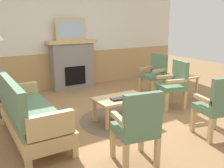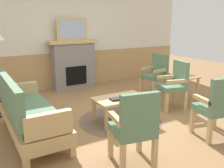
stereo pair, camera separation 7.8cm
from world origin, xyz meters
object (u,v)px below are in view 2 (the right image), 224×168
at_px(side_table, 186,81).
at_px(armchair_front_left, 218,105).
at_px(couch, 29,114).
at_px(armchair_front_center, 135,125).
at_px(coffee_table, 120,100).
at_px(armchair_by_window_left, 175,83).
at_px(framed_picture, 72,29).
at_px(book_on_table, 117,99).
at_px(fireplace, 73,64).
at_px(armchair_near_fireplace, 156,72).

bearing_deg(side_table, armchair_front_left, -124.13).
xyz_separation_m(couch, armchair_front_center, (0.94, -1.43, 0.14)).
height_order(coffee_table, side_table, side_table).
bearing_deg(armchair_front_center, armchair_by_window_left, 33.96).
xyz_separation_m(coffee_table, armchair_front_center, (-0.63, -1.30, 0.15)).
bearing_deg(side_table, coffee_table, -171.64).
xyz_separation_m(framed_picture, armchair_front_left, (0.73, -3.87, -1.02)).
bearing_deg(couch, armchair_front_left, -30.96).
bearing_deg(couch, armchair_by_window_left, -2.23).
distance_m(coffee_table, armchair_by_window_left, 1.33).
xyz_separation_m(coffee_table, side_table, (1.97, 0.29, 0.05)).
xyz_separation_m(framed_picture, coffee_table, (-0.14, -2.53, -1.17)).
bearing_deg(coffee_table, framed_picture, 86.83).
bearing_deg(book_on_table, armchair_front_left, -51.56).
distance_m(couch, side_table, 3.54).
distance_m(fireplace, armchair_front_left, 3.94).
bearing_deg(armchair_front_left, armchair_front_center, 178.66).
xyz_separation_m(coffee_table, armchair_near_fireplace, (1.68, 1.00, 0.15)).
xyz_separation_m(armchair_front_center, side_table, (2.60, 1.59, -0.10)).
distance_m(fireplace, armchair_by_window_left, 2.78).
height_order(fireplace, side_table, fireplace).
relative_size(coffee_table, armchair_front_center, 0.98).
distance_m(coffee_table, side_table, 1.99).
bearing_deg(framed_picture, armchair_by_window_left, -64.93).
height_order(fireplace, armchair_front_left, fireplace).
relative_size(book_on_table, armchair_by_window_left, 0.24).
relative_size(fireplace, armchair_by_window_left, 1.33).
bearing_deg(armchair_by_window_left, book_on_table, -176.17).
distance_m(fireplace, armchair_front_center, 3.91).
bearing_deg(coffee_table, armchair_by_window_left, 0.48).
relative_size(fireplace, framed_picture, 1.62).
bearing_deg(side_table, fireplace, 129.26).
distance_m(couch, armchair_near_fireplace, 3.37).
height_order(framed_picture, coffee_table, framed_picture).
bearing_deg(couch, armchair_near_fireplace, 15.17).
bearing_deg(side_table, armchair_by_window_left, -156.90).
height_order(armchair_front_left, side_table, armchair_front_left).
xyz_separation_m(armchair_by_window_left, side_table, (0.65, 0.28, -0.10)).
height_order(coffee_table, armchair_by_window_left, armchair_by_window_left).
bearing_deg(armchair_front_center, side_table, 31.45).
bearing_deg(framed_picture, coffee_table, -93.17).
distance_m(framed_picture, couch, 3.17).
relative_size(armchair_by_window_left, side_table, 1.78).
bearing_deg(fireplace, framed_picture, 90.00).
bearing_deg(armchair_by_window_left, coffee_table, -179.52).
height_order(framed_picture, armchair_front_center, framed_picture).
relative_size(framed_picture, armchair_by_window_left, 0.82).
relative_size(framed_picture, couch, 0.44).
xyz_separation_m(framed_picture, couch, (-1.71, -2.41, -1.16)).
relative_size(framed_picture, armchair_near_fireplace, 0.82).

